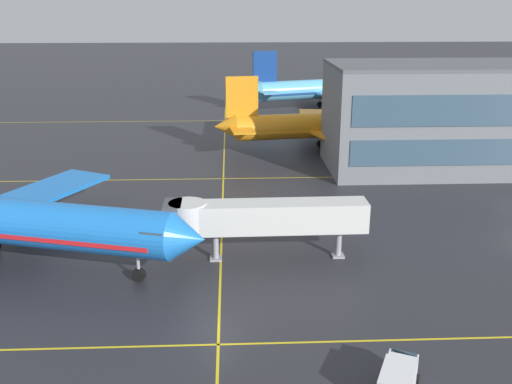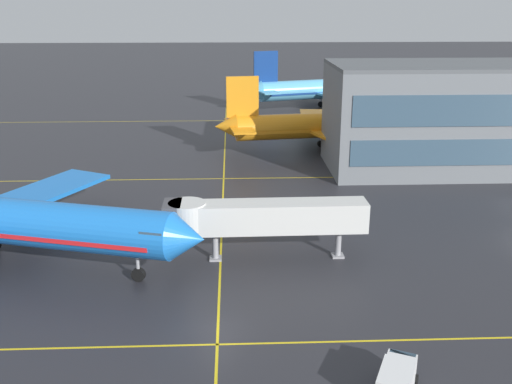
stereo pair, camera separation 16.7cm
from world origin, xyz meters
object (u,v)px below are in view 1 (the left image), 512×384
Objects in this scene: airliner_second_row at (335,125)px; service_truck_red_van at (398,379)px; airliner_third_row at (332,89)px; jet_bridge at (251,217)px.

airliner_second_row is 8.55× the size of service_truck_red_van.
airliner_third_row is at bearing 82.66° from service_truck_red_van.
service_truck_red_van is at bearing -96.22° from airliner_second_row.
airliner_second_row is at bearing 69.89° from jet_bridge.
service_truck_red_van is at bearing -67.87° from jet_bridge.
airliner_second_row reaches higher than service_truck_red_van.
airliner_third_row is at bearing 80.88° from airliner_second_row.
airliner_third_row reaches higher than airliner_second_row.
service_truck_red_van is at bearing -97.34° from airliner_third_row.
airliner_third_row is at bearing 75.07° from jet_bridge.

